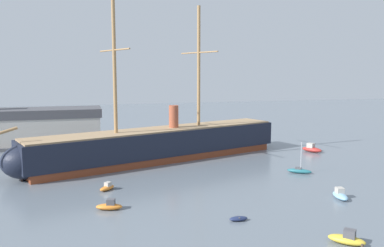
# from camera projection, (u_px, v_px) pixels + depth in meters

# --- Properties ---
(tall_ship) EXTENTS (64.76, 26.94, 32.29)m
(tall_ship) POSITION_uv_depth(u_px,v_px,m) (160.00, 144.00, 84.84)
(tall_ship) COLOR brown
(tall_ship) RESTS_ON ground
(motorboat_foreground_right) EXTENTS (3.92, 3.97, 1.65)m
(motorboat_foreground_right) POSITION_uv_depth(u_px,v_px,m) (347.00, 239.00, 44.22)
(motorboat_foreground_right) COLOR gold
(motorboat_foreground_right) RESTS_ON ground
(dinghy_near_centre) EXTENTS (2.41, 1.16, 0.56)m
(dinghy_near_centre) POSITION_uv_depth(u_px,v_px,m) (239.00, 219.00, 51.04)
(dinghy_near_centre) COLOR #1E284C
(dinghy_near_centre) RESTS_ON ground
(motorboat_mid_left) EXTENTS (3.80, 2.30, 1.49)m
(motorboat_mid_left) POSITION_uv_depth(u_px,v_px,m) (109.00, 206.00, 55.09)
(motorboat_mid_left) COLOR orange
(motorboat_mid_left) RESTS_ON ground
(motorboat_mid_right) EXTENTS (2.26, 4.04, 1.60)m
(motorboat_mid_right) POSITION_uv_depth(u_px,v_px,m) (340.00, 195.00, 59.81)
(motorboat_mid_right) COLOR #7FB2D6
(motorboat_mid_right) RESTS_ON ground
(motorboat_alongside_bow) EXTENTS (2.99, 3.00, 1.26)m
(motorboat_alongside_bow) POSITION_uv_depth(u_px,v_px,m) (107.00, 187.00, 64.08)
(motorboat_alongside_bow) COLOR orange
(motorboat_alongside_bow) RESTS_ON ground
(sailboat_alongside_stern) EXTENTS (4.27, 3.76, 5.73)m
(sailboat_alongside_stern) POSITION_uv_depth(u_px,v_px,m) (299.00, 171.00, 74.57)
(sailboat_alongside_stern) COLOR #236670
(sailboat_alongside_stern) RESTS_ON ground
(motorboat_far_left) EXTENTS (3.51, 2.92, 1.38)m
(motorboat_far_left) POSITION_uv_depth(u_px,v_px,m) (38.00, 164.00, 79.62)
(motorboat_far_left) COLOR #236670
(motorboat_far_left) RESTS_ON ground
(motorboat_far_right) EXTENTS (4.09, 5.19, 2.03)m
(motorboat_far_right) POSITION_uv_depth(u_px,v_px,m) (312.00, 149.00, 93.94)
(motorboat_far_right) COLOR #B22D28
(motorboat_far_right) RESTS_ON ground
(sailboat_distant_centre) EXTENTS (1.69, 4.72, 6.04)m
(sailboat_distant_centre) POSITION_uv_depth(u_px,v_px,m) (182.00, 149.00, 94.54)
(sailboat_distant_centre) COLOR #1E284C
(sailboat_distant_centre) RESTS_ON ground
(dockside_warehouse_left) EXTENTS (51.87, 13.45, 15.34)m
(dockside_warehouse_left) POSITION_uv_depth(u_px,v_px,m) (0.00, 128.00, 99.23)
(dockside_warehouse_left) COLOR #565659
(dockside_warehouse_left) RESTS_ON ground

